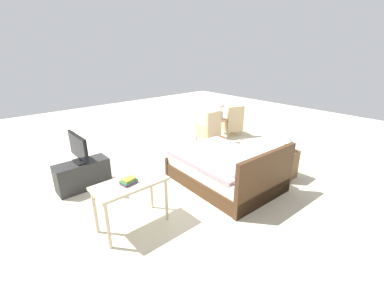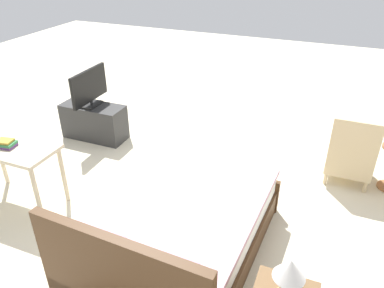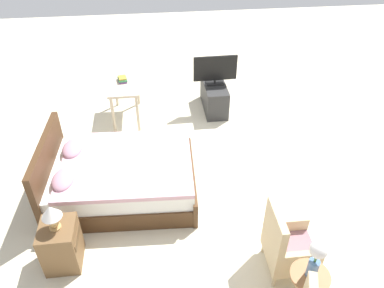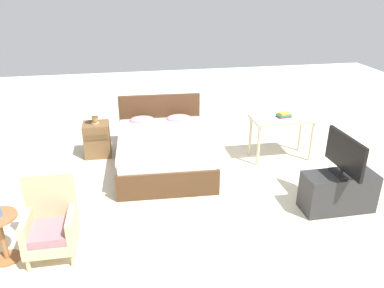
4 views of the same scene
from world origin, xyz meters
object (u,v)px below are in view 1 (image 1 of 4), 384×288
Objects in this scene: vanity_desk at (131,189)px; book_stack at (129,181)px; armchair_by_window_right at (209,129)px; bed at (226,170)px; table_lamp at (288,141)px; armchair_by_window_left at (232,123)px; flower_vase at (221,109)px; tv_stand at (83,175)px; tv_flatscreen at (78,148)px; side_table at (220,126)px; nightstand at (284,164)px.

vanity_desk is 0.15m from book_stack.
bed is at bearing 52.59° from armchair_by_window_right.
armchair_by_window_right is 2.61m from table_lamp.
flower_vase is (0.49, -0.04, 0.49)m from armchair_by_window_left.
flower_vase is at bearing -175.23° from armchair_by_window_right.
table_lamp is at bearing 71.04° from flower_vase.
tv_stand is 0.92× the size of vanity_desk.
armchair_by_window_left is 4.66m from tv_flatscreen.
flower_vase is 4.15m from tv_flatscreen.
bed is 2.85m from flower_vase.
vanity_desk is (-0.14, 1.65, 0.37)m from tv_stand.
tv_flatscreen reaches higher than side_table.
side_table is 0.72× the size of tv_flatscreen.
flower_vase reaches higher than tv_stand.
book_stack is at bearing 36.97° from vanity_desk.
armchair_by_window_left is 4.92m from book_stack.
nightstand is 4.03m from tv_flatscreen.
nightstand is (-1.10, 0.62, 0.00)m from bed.
side_table is (-1.99, -1.97, 0.06)m from bed.
table_lamp is at bearing 144.32° from tv_flatscreen.
armchair_by_window_right is at bearing -127.41° from bed.
table_lamp is 0.32× the size of vanity_desk.
table_lamp is at bearing 144.30° from tv_stand.
tv_flatscreen is at bearing 3.57° from side_table.
flower_vase is 0.80× the size of nightstand.
armchair_by_window_left is 0.88× the size of vanity_desk.
armchair_by_window_left is 2.79× the size of table_lamp.
armchair_by_window_right is at bearing 0.18° from armchair_by_window_left.
armchair_by_window_right is (-1.47, -1.93, 0.08)m from bed.
tv_flatscreen is at bearing -35.67° from nightstand.
armchair_by_window_left is 1.60× the size of side_table.
table_lamp is at bearing 81.57° from armchair_by_window_right.
flower_vase is 4.19m from tv_stand.
armchair_by_window_right is 0.96× the size of tv_stand.
nightstand is at bearing 168.15° from book_stack.
tv_flatscreen is (2.15, -1.71, 0.51)m from bed.
armchair_by_window_right is at bearing 4.77° from flower_vase.
armchair_by_window_left is at bearing -177.30° from tv_flatscreen.
nightstand is at bearing 167.67° from vanity_desk.
flower_vase is 2.74m from table_lamp.
tv_flatscreen is (4.14, 0.26, -0.05)m from flower_vase.
book_stack is (3.14, -0.66, 0.48)m from nightstand.
bed is 3.60× the size of side_table.
flower_vase reaches higher than vanity_desk.
table_lamp reaches higher than book_stack.
flower_vase is 2.80m from nightstand.
tv_flatscreen is 1.68m from book_stack.
armchair_by_window_right is 3.92× the size of book_stack.
tv_stand is at bearing 3.57° from side_table.
flower_vase is (-0.51, -0.04, 0.49)m from armchair_by_window_right.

